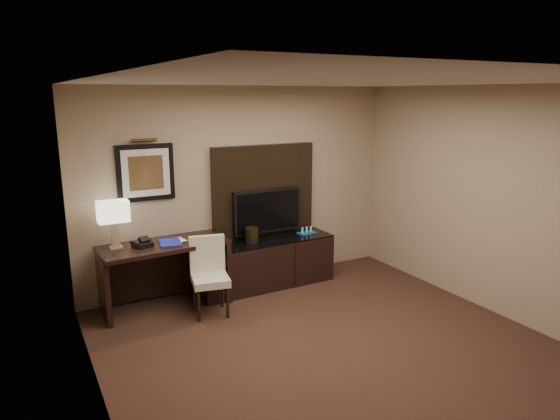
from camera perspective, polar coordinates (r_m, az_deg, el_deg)
floor at (r=5.24m, az=7.67°, el=-16.73°), size 4.50×5.00×0.01m
ceiling at (r=4.55m, az=8.74°, el=14.31°), size 4.50×5.00×0.01m
wall_back at (r=6.83m, az=-4.36°, el=2.62°), size 4.50×0.01×2.70m
wall_left at (r=3.88m, az=-19.86°, el=-6.43°), size 0.01×5.00×2.70m
wall_right at (r=6.29m, az=24.90°, el=0.50°), size 0.01×5.00×2.70m
desk at (r=6.37m, az=-12.98°, el=-7.27°), size 1.57×0.75×0.82m
credenza at (r=6.88m, az=-1.68°, el=-6.08°), size 1.92×0.56×0.66m
tv_wall_panel at (r=6.92m, az=-1.87°, el=2.11°), size 1.50×0.12×1.30m
tv at (r=6.89m, az=-1.49°, el=-0.07°), size 1.00×0.08×0.60m
artwork at (r=6.35m, az=-15.11°, el=4.14°), size 0.70×0.04×0.70m
picture_light at (r=6.27m, az=-15.25°, el=7.71°), size 0.04×0.04×0.30m
desk_chair at (r=6.04m, az=-7.97°, el=-7.86°), size 0.51×0.56×0.88m
table_lamp at (r=6.14m, az=-18.46°, el=-1.35°), size 0.41×0.27×0.63m
desk_phone at (r=6.16m, az=-15.44°, el=-3.62°), size 0.25×0.23×0.10m
blue_folder at (r=6.22m, az=-12.42°, el=-3.68°), size 0.31×0.38×0.02m
book at (r=6.24m, az=-12.21°, el=-2.73°), size 0.15×0.05×0.20m
ice_bucket at (r=6.67m, az=-3.24°, el=-2.86°), size 0.22×0.22×0.20m
minibar_tray at (r=7.08m, az=3.07°, el=-2.36°), size 0.27×0.17×0.09m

